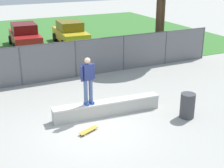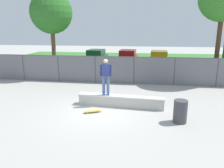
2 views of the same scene
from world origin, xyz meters
TOP-DOWN VIEW (x-y plane):
  - ground_plane at (0.00, 0.00)m, footprint 80.00×80.00m
  - grass_strip at (0.00, 15.98)m, footprint 31.51×20.00m
  - concrete_ledge at (0.96, 0.91)m, footprint 4.35×0.80m
  - skateboarder at (0.20, 0.96)m, footprint 0.59×0.33m
  - skateboard at (-0.24, -0.10)m, footprint 0.81×0.50m
  - chainlink_fence at (0.00, 5.68)m, footprint 19.58×0.07m
  - tree_near_left at (-5.07, 7.12)m, footprint 3.21×3.21m
  - car_green at (-3.05, 13.45)m, footprint 2.21×4.30m
  - car_red at (0.38, 13.49)m, footprint 2.21×4.30m
  - car_yellow at (3.59, 12.98)m, footprint 2.21×4.30m
  - trash_bin at (3.61, -0.64)m, footprint 0.56×0.56m

SIDE VIEW (x-z plane):
  - ground_plane at x=0.00m, z-range 0.00..0.00m
  - grass_strip at x=0.00m, z-range 0.00..0.02m
  - skateboard at x=-0.24m, z-range 0.03..0.12m
  - concrete_ledge at x=0.96m, z-range 0.00..0.58m
  - trash_bin at x=3.61m, z-range 0.00..0.97m
  - car_green at x=-3.05m, z-range 0.01..1.67m
  - car_red at x=0.38m, z-range 0.01..1.67m
  - car_yellow at x=3.59m, z-range 0.01..1.67m
  - chainlink_fence at x=0.00m, z-range 0.08..2.03m
  - skateboarder at x=0.20m, z-range 0.67..2.49m
  - tree_near_left at x=-5.07m, z-range 1.68..8.31m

